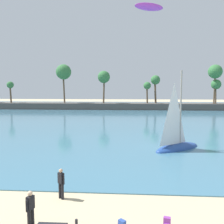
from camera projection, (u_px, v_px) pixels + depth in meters
sea at (113, 112)px, 61.82m from camera, size 220.00×96.51×0.06m
palm_headland at (114, 100)px, 69.79m from camera, size 91.28×6.00×13.03m
person_rigging_by_gear at (30, 208)px, 10.24m from camera, size 0.28×0.53×1.67m
person_at_waterline at (61, 183)px, 13.06m from camera, size 0.46×0.36×1.67m
backpack_near_kite at (167, 223)px, 10.40m from camera, size 0.34×0.32×0.44m
sailboat_near_shore at (177, 142)px, 23.61m from camera, size 5.51×4.81×8.20m
kite_aloft_high_over_bay at (149, 7)px, 23.27m from camera, size 3.21×2.24×0.74m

